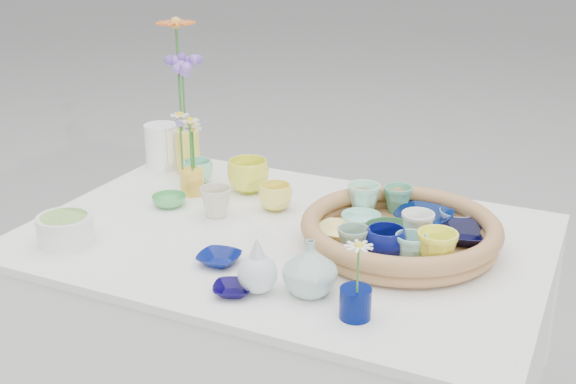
% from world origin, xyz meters
% --- Properties ---
extents(wicker_tray, '(0.47, 0.47, 0.08)m').
position_xyz_m(wicker_tray, '(0.28, 0.05, 0.80)').
color(wicker_tray, '#9E673C').
rests_on(wicker_tray, display_table).
extents(tray_ceramic_0, '(0.16, 0.16, 0.03)m').
position_xyz_m(tray_ceramic_0, '(0.31, 0.16, 0.80)').
color(tray_ceramic_0, '#001142').
rests_on(tray_ceramic_0, wicker_tray).
extents(tray_ceramic_1, '(0.16, 0.16, 0.03)m').
position_xyz_m(tray_ceramic_1, '(0.43, 0.11, 0.80)').
color(tray_ceramic_1, black).
rests_on(tray_ceramic_1, wicker_tray).
extents(tray_ceramic_2, '(0.10, 0.10, 0.08)m').
position_xyz_m(tray_ceramic_2, '(0.39, -0.05, 0.83)').
color(tray_ceramic_2, '#F6F63F').
rests_on(tray_ceramic_2, wicker_tray).
extents(tray_ceramic_3, '(0.14, 0.14, 0.04)m').
position_xyz_m(tray_ceramic_3, '(0.26, 0.03, 0.80)').
color(tray_ceramic_3, '#3B7344').
rests_on(tray_ceramic_3, wicker_tray).
extents(tray_ceramic_4, '(0.08, 0.08, 0.07)m').
position_xyz_m(tray_ceramic_4, '(0.21, -0.08, 0.82)').
color(tray_ceramic_4, gray).
rests_on(tray_ceramic_4, wicker_tray).
extents(tray_ceramic_5, '(0.12, 0.12, 0.03)m').
position_xyz_m(tray_ceramic_5, '(0.17, 0.09, 0.80)').
color(tray_ceramic_5, '#9BE8D5').
rests_on(tray_ceramic_5, wicker_tray).
extents(tray_ceramic_6, '(0.11, 0.11, 0.08)m').
position_xyz_m(tray_ceramic_6, '(0.15, 0.17, 0.82)').
color(tray_ceramic_6, '#A8E9C8').
rests_on(tray_ceramic_6, wicker_tray).
extents(tray_ceramic_7, '(0.10, 0.10, 0.07)m').
position_xyz_m(tray_ceramic_7, '(0.32, 0.06, 0.82)').
color(tray_ceramic_7, white).
rests_on(tray_ceramic_7, wicker_tray).
extents(tray_ceramic_8, '(0.10, 0.10, 0.03)m').
position_xyz_m(tray_ceramic_8, '(0.38, 0.22, 0.80)').
color(tray_ceramic_8, '#B2D4FF').
rests_on(tray_ceramic_8, wicker_tray).
extents(tray_ceramic_9, '(0.10, 0.10, 0.07)m').
position_xyz_m(tray_ceramic_9, '(0.28, -0.06, 0.82)').
color(tray_ceramic_9, '#091060').
rests_on(tray_ceramic_9, wicker_tray).
extents(tray_ceramic_10, '(0.11, 0.11, 0.03)m').
position_xyz_m(tray_ceramic_10, '(0.14, 0.00, 0.80)').
color(tray_ceramic_10, '#F8ED80').
rests_on(tray_ceramic_10, wicker_tray).
extents(tray_ceramic_11, '(0.09, 0.09, 0.07)m').
position_xyz_m(tray_ceramic_11, '(0.34, -0.06, 0.82)').
color(tray_ceramic_11, '#91DAD4').
rests_on(tray_ceramic_11, wicker_tray).
extents(tray_ceramic_12, '(0.10, 0.10, 0.07)m').
position_xyz_m(tray_ceramic_12, '(0.22, 0.22, 0.82)').
color(tray_ceramic_12, '#5AA97E').
rests_on(tray_ceramic_12, wicker_tray).
extents(loose_ceramic_0, '(0.15, 0.15, 0.09)m').
position_xyz_m(loose_ceramic_0, '(-0.22, 0.23, 0.81)').
color(loose_ceramic_0, yellow).
rests_on(loose_ceramic_0, display_table).
extents(loose_ceramic_1, '(0.09, 0.09, 0.07)m').
position_xyz_m(loose_ceramic_1, '(-0.09, 0.14, 0.80)').
color(loose_ceramic_1, '#FCE75A').
rests_on(loose_ceramic_1, display_table).
extents(loose_ceramic_2, '(0.11, 0.11, 0.03)m').
position_xyz_m(loose_ceramic_2, '(-0.36, 0.04, 0.78)').
color(loose_ceramic_2, '#4AAA57').
rests_on(loose_ceramic_2, display_table).
extents(loose_ceramic_3, '(0.11, 0.11, 0.08)m').
position_xyz_m(loose_ceramic_3, '(-0.21, 0.03, 0.80)').
color(loose_ceramic_3, beige).
rests_on(loose_ceramic_3, display_table).
extents(loose_ceramic_4, '(0.10, 0.10, 0.02)m').
position_xyz_m(loose_ceramic_4, '(-0.07, -0.21, 0.78)').
color(loose_ceramic_4, '#05125E').
rests_on(loose_ceramic_4, display_table).
extents(loose_ceramic_5, '(0.10, 0.10, 0.07)m').
position_xyz_m(loose_ceramic_5, '(-0.39, 0.22, 0.80)').
color(loose_ceramic_5, '#88DDB8').
rests_on(loose_ceramic_5, display_table).
extents(loose_ceramic_6, '(0.11, 0.11, 0.02)m').
position_xyz_m(loose_ceramic_6, '(0.03, -0.32, 0.78)').
color(loose_ceramic_6, '#060036').
rests_on(loose_ceramic_6, display_table).
extents(fluted_bowl, '(0.17, 0.17, 0.07)m').
position_xyz_m(fluted_bowl, '(-0.46, -0.27, 0.80)').
color(fluted_bowl, white).
rests_on(fluted_bowl, display_table).
extents(bud_vase_paleblue, '(0.10, 0.10, 0.13)m').
position_xyz_m(bud_vase_paleblue, '(0.07, -0.29, 0.83)').
color(bud_vase_paleblue, silver).
rests_on(bud_vase_paleblue, display_table).
extents(bud_vase_seafoam, '(0.14, 0.14, 0.12)m').
position_xyz_m(bud_vase_seafoam, '(0.18, -0.25, 0.83)').
color(bud_vase_seafoam, '#A2C3B8').
rests_on(bud_vase_seafoam, display_table).
extents(bud_vase_cobalt, '(0.08, 0.08, 0.06)m').
position_xyz_m(bud_vase_cobalt, '(0.29, -0.30, 0.80)').
color(bud_vase_cobalt, '#000C4F').
rests_on(bud_vase_cobalt, display_table).
extents(single_daisy, '(0.08, 0.08, 0.12)m').
position_xyz_m(single_daisy, '(0.30, -0.31, 0.88)').
color(single_daisy, white).
rests_on(single_daisy, bud_vase_cobalt).
extents(tall_vase_yellow, '(0.09, 0.09, 0.14)m').
position_xyz_m(tall_vase_yellow, '(-0.46, 0.28, 0.83)').
color(tall_vase_yellow, yellow).
rests_on(tall_vase_yellow, display_table).
extents(gerbera, '(0.16, 0.16, 0.34)m').
position_xyz_m(gerbera, '(-0.47, 0.28, 1.06)').
color(gerbera, orange).
rests_on(gerbera, tall_vase_yellow).
extents(hydrangea, '(0.08, 0.08, 0.27)m').
position_xyz_m(hydrangea, '(-0.46, 0.28, 1.00)').
color(hydrangea, '#634BAA').
rests_on(hydrangea, tall_vase_yellow).
extents(white_pitcher, '(0.17, 0.15, 0.14)m').
position_xyz_m(white_pitcher, '(-0.56, 0.30, 0.83)').
color(white_pitcher, white).
rests_on(white_pitcher, display_table).
extents(daisy_cup, '(0.09, 0.09, 0.07)m').
position_xyz_m(daisy_cup, '(-0.36, 0.14, 0.80)').
color(daisy_cup, yellow).
rests_on(daisy_cup, display_table).
extents(daisy_posy, '(0.09, 0.09, 0.16)m').
position_xyz_m(daisy_posy, '(-0.37, 0.14, 0.92)').
color(daisy_posy, silver).
rests_on(daisy_posy, daisy_cup).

